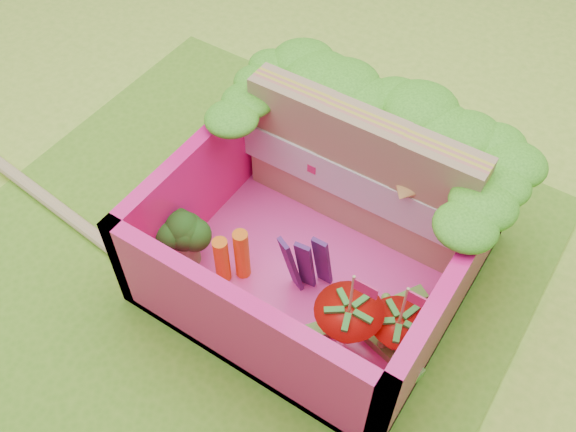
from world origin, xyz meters
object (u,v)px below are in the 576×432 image
at_px(chopsticks, 40,194).
at_px(strawberry_left, 347,328).
at_px(strawberry_right, 396,336).
at_px(bento_box, 322,230).
at_px(sandwich_stack, 360,172).
at_px(broccoli, 184,236).

bearing_deg(chopsticks, strawberry_left, 3.38).
bearing_deg(strawberry_right, chopsticks, -174.39).
relative_size(bento_box, sandwich_stack, 1.10).
relative_size(sandwich_stack, strawberry_left, 2.28).
distance_m(broccoli, strawberry_right, 1.02).
height_order(sandwich_stack, broccoli, sandwich_stack).
relative_size(bento_box, strawberry_right, 2.70).
distance_m(sandwich_stack, strawberry_right, 0.77).
bearing_deg(strawberry_right, broccoli, -174.33).
relative_size(strawberry_left, chopsticks, 0.25).
distance_m(bento_box, broccoli, 0.62).
xyz_separation_m(broccoli, strawberry_left, (0.84, 0.01, -0.03)).
distance_m(strawberry_left, chopsticks, 1.76).
xyz_separation_m(strawberry_right, chopsticks, (-1.93, -0.19, -0.15)).
bearing_deg(bento_box, sandwich_stack, 89.11).
xyz_separation_m(bento_box, chopsticks, (-1.43, -0.43, -0.25)).
xyz_separation_m(strawberry_left, chopsticks, (-1.75, -0.10, -0.17)).
bearing_deg(strawberry_left, chopsticks, -176.62).
height_order(sandwich_stack, chopsticks, sandwich_stack).
bearing_deg(broccoli, chopsticks, -174.46).
distance_m(bento_box, chopsticks, 1.51).
height_order(bento_box, strawberry_right, bento_box).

